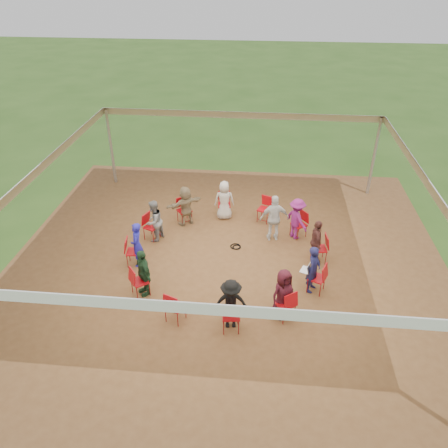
# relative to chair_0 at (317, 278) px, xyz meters

# --- Properties ---
(ground) EXTENTS (80.00, 80.00, 0.00)m
(ground) POSITION_rel_chair_0_xyz_m (-2.53, 1.06, -0.45)
(ground) COLOR #2E5219
(ground) RESTS_ON ground
(dirt_patch) EXTENTS (13.00, 13.00, 0.00)m
(dirt_patch) POSITION_rel_chair_0_xyz_m (-2.53, 1.06, -0.44)
(dirt_patch) COLOR brown
(dirt_patch) RESTS_ON ground
(tent) EXTENTS (10.33, 10.33, 3.00)m
(tent) POSITION_rel_chair_0_xyz_m (-2.53, 1.06, 1.92)
(tent) COLOR #B2B2B7
(tent) RESTS_ON ground
(chair_0) EXTENTS (0.57, 0.56, 0.90)m
(chair_0) POSITION_rel_chair_0_xyz_m (0.00, 0.00, 0.00)
(chair_0) COLOR #B70A11
(chair_0) RESTS_ON ground
(chair_1) EXTENTS (0.49, 0.47, 0.90)m
(chair_1) POSITION_rel_chair_0_xyz_m (0.19, 1.41, 0.00)
(chair_1) COLOR #B70A11
(chair_1) RESTS_ON ground
(chair_2) EXTENTS (0.60, 0.60, 0.90)m
(chair_2) POSITION_rel_chair_0_xyz_m (-0.35, 2.72, 0.00)
(chair_2) COLOR #B70A11
(chair_2) RESTS_ON ground
(chair_3) EXTENTS (0.56, 0.57, 0.90)m
(chair_3) POSITION_rel_chair_0_xyz_m (-1.47, 3.59, 0.00)
(chair_3) COLOR #B70A11
(chair_3) RESTS_ON ground
(chair_4) EXTENTS (0.47, 0.49, 0.90)m
(chair_4) POSITION_rel_chair_0_xyz_m (-2.88, 3.78, 0.00)
(chair_4) COLOR #B70A11
(chair_4) RESTS_ON ground
(chair_5) EXTENTS (0.60, 0.60, 0.90)m
(chair_5) POSITION_rel_chair_0_xyz_m (-4.19, 3.24, 0.00)
(chair_5) COLOR #B70A11
(chair_5) RESTS_ON ground
(chair_6) EXTENTS (0.57, 0.56, 0.90)m
(chair_6) POSITION_rel_chair_0_xyz_m (-5.06, 2.12, 0.00)
(chair_6) COLOR #B70A11
(chair_6) RESTS_ON ground
(chair_7) EXTENTS (0.49, 0.47, 0.90)m
(chair_7) POSITION_rel_chair_0_xyz_m (-5.25, 0.71, 0.00)
(chair_7) COLOR #B70A11
(chair_7) RESTS_ON ground
(chair_8) EXTENTS (0.60, 0.60, 0.90)m
(chair_8) POSITION_rel_chair_0_xyz_m (-4.71, -0.60, 0.00)
(chair_8) COLOR #B70A11
(chair_8) RESTS_ON ground
(chair_9) EXTENTS (0.56, 0.57, 0.90)m
(chair_9) POSITION_rel_chair_0_xyz_m (-3.59, -1.47, 0.00)
(chair_9) COLOR #B70A11
(chair_9) RESTS_ON ground
(chair_10) EXTENTS (0.47, 0.49, 0.90)m
(chair_10) POSITION_rel_chair_0_xyz_m (-2.18, -1.66, 0.00)
(chair_10) COLOR #B70A11
(chair_10) RESTS_ON ground
(chair_11) EXTENTS (0.60, 0.60, 0.90)m
(chair_11) POSITION_rel_chair_0_xyz_m (-0.87, -1.12, 0.00)
(chair_11) COLOR #B70A11
(chair_11) RESTS_ON ground
(person_seated_0) EXTENTS (0.50, 0.60, 1.39)m
(person_seated_0) POSITION_rel_chair_0_xyz_m (-0.11, 0.05, 0.25)
(person_seated_0) COLOR #1A1A45
(person_seated_0) RESTS_ON ground
(person_seated_1) EXTENTS (0.52, 0.86, 1.39)m
(person_seated_1) POSITION_rel_chair_0_xyz_m (0.07, 1.39, 0.25)
(person_seated_1) COLOR brown
(person_seated_1) RESTS_ON ground
(person_seated_2) EXTENTS (0.90, 0.99, 1.39)m
(person_seated_2) POSITION_rel_chair_0_xyz_m (-0.44, 2.65, 0.25)
(person_seated_2) COLOR #811C6C
(person_seated_2) RESTS_ON ground
(person_seated_3) EXTENTS (0.72, 0.46, 1.39)m
(person_seated_3) POSITION_rel_chair_0_xyz_m (-2.86, 3.66, 0.25)
(person_seated_3) COLOR beige
(person_seated_3) RESTS_ON ground
(person_seated_4) EXTENTS (1.32, 1.17, 1.39)m
(person_seated_4) POSITION_rel_chair_0_xyz_m (-4.12, 3.14, 0.25)
(person_seated_4) COLOR #98835E
(person_seated_4) RESTS_ON ground
(person_seated_5) EXTENTS (0.62, 0.78, 1.39)m
(person_seated_5) POSITION_rel_chair_0_xyz_m (-4.94, 2.07, 0.25)
(person_seated_5) COLOR gray
(person_seated_5) RESTS_ON ground
(person_seated_6) EXTENTS (0.40, 0.55, 1.39)m
(person_seated_6) POSITION_rel_chair_0_xyz_m (-5.13, 0.73, 0.25)
(person_seated_6) COLOR #221EA3
(person_seated_6) RESTS_ON ground
(person_seated_7) EXTENTS (0.83, 0.90, 1.39)m
(person_seated_7) POSITION_rel_chair_0_xyz_m (-4.61, -0.53, 0.25)
(person_seated_7) COLOR #214427
(person_seated_7) RESTS_ON ground
(person_seated_8) EXTENTS (0.95, 0.56, 1.39)m
(person_seated_8) POSITION_rel_chair_0_xyz_m (-2.20, -1.54, 0.25)
(person_seated_8) COLOR black
(person_seated_8) RESTS_ON ground
(person_seated_9) EXTENTS (0.77, 0.72, 1.39)m
(person_seated_9) POSITION_rel_chair_0_xyz_m (-0.94, -1.03, 0.25)
(person_seated_9) COLOR #3E101A
(person_seated_9) RESTS_ON ground
(standing_person) EXTENTS (0.99, 0.63, 1.57)m
(standing_person) POSITION_rel_chair_0_xyz_m (-1.16, 2.47, 0.34)
(standing_person) COLOR silver
(standing_person) RESTS_ON ground
(cable_coil) EXTENTS (0.44, 0.44, 0.03)m
(cable_coil) POSITION_rel_chair_0_xyz_m (-2.32, 1.89, -0.43)
(cable_coil) COLOR black
(cable_coil) RESTS_ON ground
(laptop) EXTENTS (0.37, 0.41, 0.23)m
(laptop) POSITION_rel_chair_0_xyz_m (-0.26, 0.11, 0.21)
(laptop) COLOR #B7B7BC
(laptop) RESTS_ON ground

